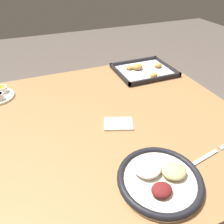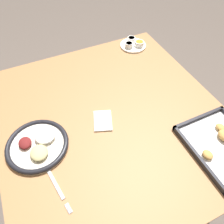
% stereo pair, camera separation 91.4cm
% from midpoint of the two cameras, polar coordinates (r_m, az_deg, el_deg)
% --- Properties ---
extents(ground_plane, '(8.00, 8.00, 0.00)m').
position_cam_midpoint_polar(ground_plane, '(1.48, -15.16, -38.95)').
color(ground_plane, '#564C44').
extents(dining_table, '(1.04, 0.97, 0.77)m').
position_cam_midpoint_polar(dining_table, '(0.89, -22.38, -26.92)').
color(dining_table, olive).
rests_on(dining_table, ground_plane).
extents(dinner_plate, '(0.24, 0.24, 0.04)m').
position_cam_midpoint_polar(dinner_plate, '(0.65, -21.08, -46.51)').
color(dinner_plate, beige).
rests_on(dinner_plate, dining_table).
extents(fork, '(0.22, 0.05, 0.00)m').
position_cam_midpoint_polar(fork, '(0.65, -1.05, -41.49)').
color(fork, '#B2B2B7').
rests_on(fork, dining_table).
extents(baking_tray, '(0.31, 0.26, 0.04)m').
position_cam_midpoint_polar(baking_tray, '(1.02, -6.75, -2.89)').
color(baking_tray, black).
rests_on(baking_tray, dining_table).
extents(napkin, '(0.13, 0.11, 0.01)m').
position_cam_midpoint_polar(napkin, '(0.76, -23.21, -25.56)').
color(napkin, white).
rests_on(napkin, dining_table).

